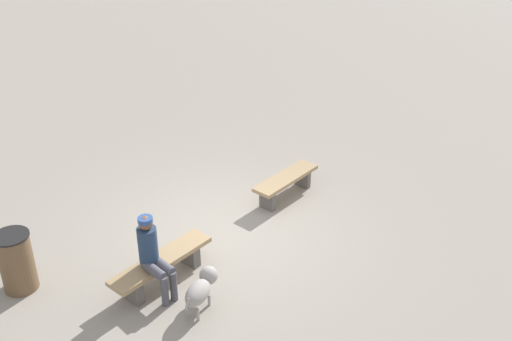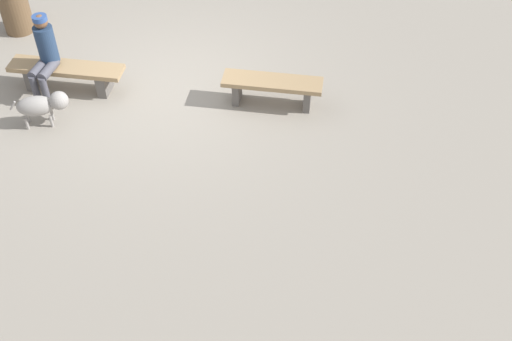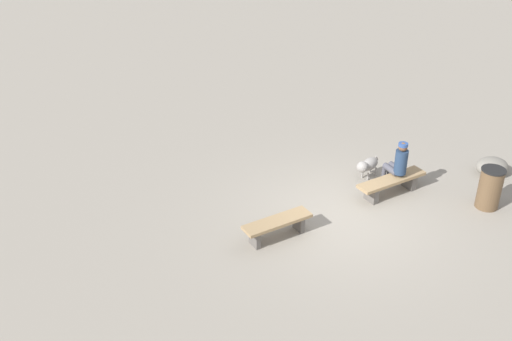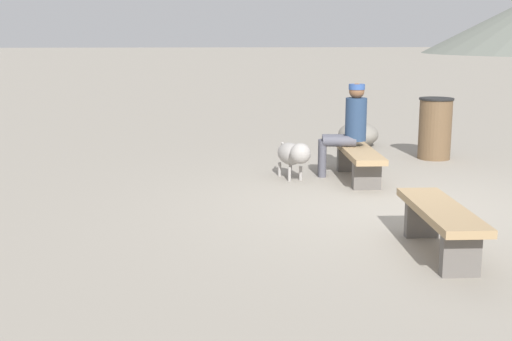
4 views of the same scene
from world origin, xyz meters
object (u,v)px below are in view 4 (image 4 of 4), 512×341
at_px(bench_left, 440,219).
at_px(boulder, 358,134).
at_px(trash_bin, 435,128).
at_px(bench_right, 358,158).
at_px(seated_person, 348,125).
at_px(dog, 293,154).

bearing_deg(bench_left, boulder, -4.39).
bearing_deg(trash_bin, bench_left, 160.53).
xyz_separation_m(bench_right, seated_person, (0.24, 0.09, 0.42)).
relative_size(seated_person, trash_bin, 1.33).
xyz_separation_m(dog, trash_bin, (1.37, -2.49, 0.13)).
bearing_deg(seated_person, bench_right, -150.21).
bearing_deg(seated_person, boulder, -9.39).
bearing_deg(trash_bin, dog, 118.89).
height_order(bench_right, dog, dog).
bearing_deg(dog, bench_left, -0.69).
bearing_deg(bench_left, dog, 16.89).
distance_m(bench_right, seated_person, 0.49).
xyz_separation_m(bench_right, dog, (0.07, 0.88, 0.05)).
bearing_deg(bench_right, bench_left, -178.19).
xyz_separation_m(trash_bin, boulder, (1.34, 0.91, -0.28)).
bearing_deg(dog, trash_bin, 104.01).
bearing_deg(seated_person, bench_left, -171.38).
bearing_deg(bench_right, dog, 88.22).
relative_size(seated_person, boulder, 1.57).
bearing_deg(bench_right, boulder, -11.37).
distance_m(bench_right, dog, 0.89).
distance_m(dog, trash_bin, 2.84).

